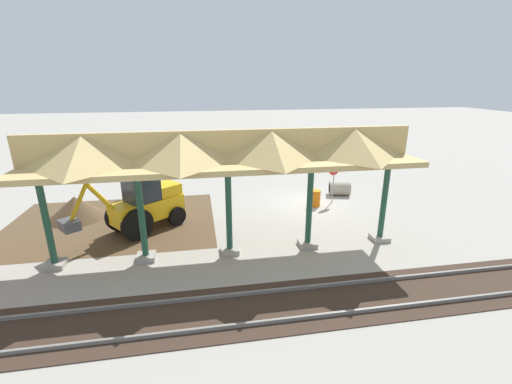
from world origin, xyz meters
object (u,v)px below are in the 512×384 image
(stop_sign, at_px, (334,173))
(concrete_pipe, at_px, (339,188))
(backhoe, at_px, (144,203))
(traffic_barrel, at_px, (315,198))

(stop_sign, relative_size, concrete_pipe, 1.75)
(backhoe, xyz_separation_m, concrete_pipe, (-10.78, -3.11, -0.85))
(backhoe, distance_m, concrete_pipe, 11.25)
(stop_sign, xyz_separation_m, concrete_pipe, (-0.91, -1.14, -1.27))
(backhoe, bearing_deg, traffic_barrel, -169.75)
(backhoe, relative_size, traffic_barrel, 5.36)
(concrete_pipe, height_order, traffic_barrel, traffic_barrel)
(backhoe, height_order, traffic_barrel, backhoe)
(stop_sign, bearing_deg, traffic_barrel, 19.17)
(stop_sign, distance_m, backhoe, 10.07)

